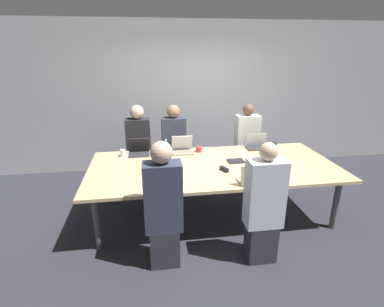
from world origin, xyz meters
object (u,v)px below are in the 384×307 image
Objects in this scene: cup_far_midleft at (199,149)px; person_far_left at (139,148)px; laptop_near_midright at (253,178)px; cup_far_left at (123,153)px; stapler at (224,169)px; laptop_far_left at (139,150)px; bottle_far_midleft at (166,149)px; person_far_right at (246,145)px; laptop_far_midleft at (182,147)px; laptop_far_right at (257,144)px; person_far_midleft at (174,147)px; bottle_near_midright at (272,171)px; person_near_left at (163,208)px; laptop_near_left at (166,181)px; person_near_midright at (264,206)px; cup_far_right at (274,145)px.

cup_far_midleft is 1.06m from person_far_left.
laptop_near_midright reaches higher than cup_far_left.
person_far_left is 9.28× the size of stapler.
stapler is (1.13, -0.84, -0.05)m from laptop_far_left.
bottle_far_midleft reaches higher than laptop_far_left.
bottle_far_midleft is 0.20× the size of person_far_right.
laptop_far_midleft reaches higher than laptop_far_right.
laptop_far_right is (0.96, 0.06, 0.03)m from cup_far_midleft.
laptop_far_right is 0.44m from person_far_right.
person_far_midleft is 6.18× the size of bottle_near_midright.
stapler is at bearing -66.98° from person_far_midleft.
person_far_midleft reaches higher than bottle_near_midright.
person_near_left reaches higher than bottle_far_midleft.
person_far_right is at bearing -0.47° from person_far_midleft.
laptop_far_right is 0.25× the size of person_far_left.
bottle_far_midleft is 0.89× the size of laptop_near_left.
person_near_left is at bearing -4.37° from person_near_midright.
person_near_left reaches higher than person_near_midright.
person_far_right is at bearing -103.37° from person_near_midright.
bottle_near_midright is at bearing -49.90° from laptop_far_midleft.
laptop_far_left reaches higher than cup_far_right.
person_near_midright is at bearing -99.15° from stapler.
person_near_midright is 9.06× the size of stapler.
cup_far_left is at bearing 168.70° from bottle_far_midleft.
person_far_right is 4.44× the size of laptop_far_left.
laptop_near_midright is 2.23m from person_far_left.
laptop_far_left reaches higher than laptop_near_midright.
laptop_far_left is (-1.65, 1.16, -0.03)m from bottle_near_midright.
cup_far_left is at bearing -179.10° from cup_far_right.
person_far_midleft is 0.99× the size of person_far_left.
laptop_near_left is 3.29× the size of cup_far_right.
laptop_far_right is at bearing -134.80° from person_near_left.
person_far_left is at bearing 66.78° from cup_far_left.
cup_far_midleft is at bearing 122.44° from bottle_near_midright.
laptop_near_midright is (1.10, 0.32, 0.13)m from person_near_left.
laptop_near_midright is 0.30m from bottle_near_midright.
cup_far_midleft is 0.07× the size of person_far_left.
person_far_midleft is at bearing -69.87° from person_near_midright.
person_far_midleft is 1.29m from person_far_right.
bottle_near_midright is at bearing -97.59° from person_far_right.
bottle_far_midleft is at bearing -162.95° from cup_far_midleft.
person_far_left is at bearing -51.34° from laptop_near_midright.
person_far_right is (0.49, 1.72, -0.15)m from laptop_near_midright.
person_far_right is (1.46, 0.63, -0.20)m from bottle_far_midleft.
laptop_far_right is at bearing 78.66° from bottle_near_midright.
person_near_midright is (0.96, -1.49, -0.20)m from bottle_far_midleft.
cup_far_midleft is (0.35, -0.48, 0.11)m from person_far_midleft.
person_far_right is at bearing 93.49° from laptop_far_right.
laptop_near_left is at bearing -178.31° from bottle_near_midright.
laptop_far_midleft is at bearing 94.13° from stapler.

